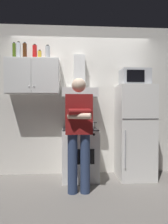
% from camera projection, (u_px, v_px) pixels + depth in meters
% --- Properties ---
extents(ground_plane, '(7.00, 7.00, 0.00)m').
position_uv_depth(ground_plane, '(84.00, 184.00, 3.42)').
color(ground_plane, slate).
extents(back_wall_tiled, '(4.80, 0.10, 2.70)m').
position_uv_depth(back_wall_tiled, '(82.00, 100.00, 3.98)').
color(back_wall_tiled, silver).
rests_on(back_wall_tiled, ground_plane).
extents(upper_cabinet, '(0.90, 0.37, 0.60)m').
position_uv_depth(upper_cabinet, '(33.00, 77.00, 3.68)').
color(upper_cabinet, silver).
extents(stove_oven, '(0.60, 0.62, 0.87)m').
position_uv_depth(stove_oven, '(80.00, 154.00, 3.65)').
color(stove_oven, white).
rests_on(stove_oven, ground_plane).
extents(range_hood, '(0.60, 0.44, 0.75)m').
position_uv_depth(range_hood, '(80.00, 86.00, 3.74)').
color(range_hood, white).
extents(refrigerator, '(0.60, 0.62, 1.60)m').
position_uv_depth(refrigerator, '(135.00, 132.00, 3.71)').
color(refrigerator, white).
rests_on(refrigerator, ground_plane).
extents(microwave, '(0.48, 0.37, 0.28)m').
position_uv_depth(microwave, '(135.00, 77.00, 3.70)').
color(microwave, '#B7BABF').
rests_on(microwave, refrigerator).
extents(person_standing, '(0.38, 0.33, 1.64)m').
position_uv_depth(person_standing, '(79.00, 130.00, 3.03)').
color(person_standing, navy).
rests_on(person_standing, ground_plane).
extents(cooking_pot, '(0.28, 0.18, 0.11)m').
position_uv_depth(cooking_pot, '(88.00, 125.00, 3.53)').
color(cooking_pot, '#B7BABF').
rests_on(cooking_pot, stove_oven).
extents(bottle_rum_dark, '(0.07, 0.07, 0.28)m').
position_uv_depth(bottle_rum_dark, '(25.00, 51.00, 3.66)').
color(bottle_rum_dark, '#47230F').
rests_on(bottle_rum_dark, upper_cabinet).
extents(bottle_soda_red, '(0.08, 0.08, 0.26)m').
position_uv_depth(bottle_soda_red, '(35.00, 52.00, 3.70)').
color(bottle_soda_red, red).
rests_on(bottle_soda_red, upper_cabinet).
extents(bottle_canister_steel, '(0.08, 0.08, 0.24)m').
position_uv_depth(bottle_canister_steel, '(48.00, 52.00, 3.66)').
color(bottle_canister_steel, '#B2B5BA').
rests_on(bottle_canister_steel, upper_cabinet).
extents(bottle_vodka_clear, '(0.07, 0.07, 0.28)m').
position_uv_depth(bottle_vodka_clear, '(19.00, 50.00, 3.61)').
color(bottle_vodka_clear, silver).
rests_on(bottle_vodka_clear, upper_cabinet).
extents(bottle_spice_jar, '(0.06, 0.06, 0.15)m').
position_uv_depth(bottle_spice_jar, '(40.00, 55.00, 3.66)').
color(bottle_spice_jar, gold).
rests_on(bottle_spice_jar, upper_cabinet).
extents(bottle_olive_oil, '(0.06, 0.06, 0.28)m').
position_uv_depth(bottle_olive_oil, '(14.00, 51.00, 3.65)').
color(bottle_olive_oil, '#4C6B19').
rests_on(bottle_olive_oil, upper_cabinet).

